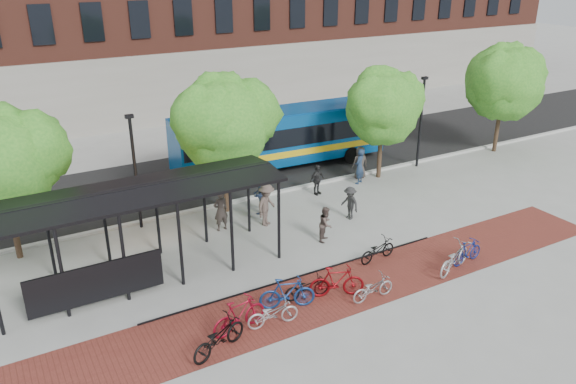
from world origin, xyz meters
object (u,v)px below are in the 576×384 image
bus_shelter (134,202)px  bike_5 (337,281)px  bike_0 (219,337)px  lamp_post_left (135,169)px  tree_a (2,156)px  pedestrian_7 (359,166)px  bike_4 (307,287)px  pedestrian_9 (350,203)px  bike_2 (273,313)px  bike_10 (454,258)px  tree_b (224,119)px  bike_6 (373,288)px  lamp_post_right (421,119)px  bike_3 (287,293)px  bus (281,135)px  bike_1 (239,315)px  pedestrian_3 (266,205)px  pedestrian_6 (360,163)px  pedestrian_8 (326,224)px  bike_11 (467,252)px  bike_8 (378,250)px  tree_d (505,78)px  tree_c (384,104)px  pedestrian_4 (317,180)px  pedestrian_1 (221,210)px

bus_shelter → bike_5: size_ratio=5.40×
bike_0 → lamp_post_left: bearing=-23.1°
tree_a → pedestrian_7: tree_a is taller
bike_4 → pedestrian_9: pedestrian_9 is taller
bike_2 → bike_10: size_ratio=0.83×
tree_b → bike_6: tree_b is taller
lamp_post_right → bike_3: size_ratio=2.66×
pedestrian_7 → pedestrian_9: 4.47m
tree_a → bus: (14.07, 4.01, -2.35)m
pedestrian_7 → pedestrian_9: pedestrian_7 is taller
bike_1 → pedestrian_3: 7.76m
tree_b → pedestrian_6: size_ratio=3.66×
bus → pedestrian_8: bus is taller
lamp_post_right → pedestrian_9: 8.61m
bike_6 → bike_11: (4.75, 0.20, 0.05)m
bus → bike_0: bus is taller
bike_6 → pedestrian_7: (6.08, 9.12, 0.51)m
pedestrian_9 → bike_3: bearing=-59.3°
bike_3 → bike_4: 0.92m
tree_a → bike_8: (12.18, -7.29, -3.78)m
bike_4 → bike_3: bearing=109.6°
bike_5 → bike_2: bearing=121.0°
bike_2 → pedestrian_6: (10.32, 9.34, 0.42)m
lamp_post_left → bike_5: (4.44, -8.85, -2.16)m
lamp_post_right → bike_6: lamp_post_right is taller
tree_d → pedestrian_8: (-15.67, -4.85, -3.71)m
tree_d → lamp_post_left: 22.17m
bike_4 → bike_11: (6.72, -0.99, 0.05)m
bike_3 → tree_d: bearing=-47.2°
bus → bike_0: 16.49m
tree_c → bike_8: size_ratio=3.41×
tree_d → bike_11: tree_d is taller
bike_1 → pedestrian_4: 11.65m
lamp_post_left → pedestrian_7: size_ratio=2.70×
pedestrian_1 → lamp_post_left: bearing=-40.3°
bike_0 → pedestrian_4: (9.15, 8.96, 0.24)m
bus → pedestrian_9: bearing=-91.4°
bike_1 → pedestrian_6: (11.39, 9.07, 0.29)m
bike_1 → bike_5: bike_1 is taller
tree_d → bike_2: 22.67m
bike_1 → bike_0: bearing=113.8°
lamp_post_left → pedestrian_3: lamp_post_left is taller
lamp_post_right → bike_11: bearing=-121.6°
bike_6 → pedestrian_7: 10.98m
tree_c → pedestrian_1: (-10.10, -1.78, -3.12)m
bike_4 → bike_8: size_ratio=0.96×
lamp_post_left → pedestrian_4: bearing=-4.4°
bike_11 → pedestrian_4: bearing=2.6°
bike_3 → pedestrian_9: (5.97, 4.78, 0.20)m
pedestrian_1 → bus_shelter: bearing=20.3°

